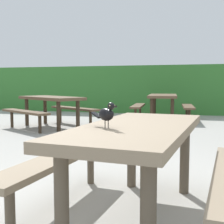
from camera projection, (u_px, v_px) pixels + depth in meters
name	position (u px, v px, depth m)	size (l,w,h in m)	color
ground_plane	(126.00, 219.00, 2.42)	(60.00, 60.00, 0.00)	#A3A099
hedge_wall	(187.00, 89.00, 11.11)	(28.00, 1.57, 1.68)	#387A33
picnic_table_foreground	(138.00, 148.00, 2.39)	(1.81, 1.86, 0.74)	#84725B
bird_grackle	(107.00, 114.00, 2.18)	(0.24, 0.19, 0.18)	black
picnic_table_mid_right	(163.00, 101.00, 8.75)	(1.84, 1.87, 0.74)	brown
picnic_table_far_centre	(51.00, 104.00, 7.47)	(2.32, 2.31, 0.74)	brown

